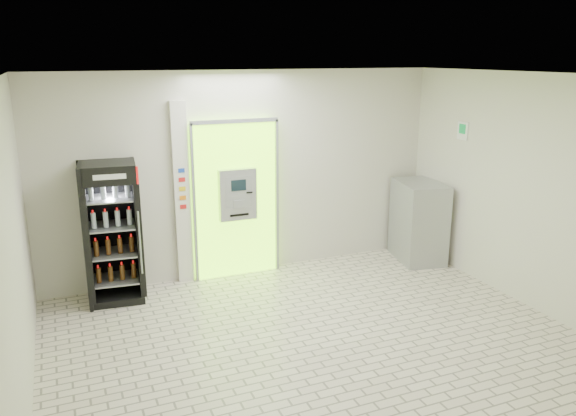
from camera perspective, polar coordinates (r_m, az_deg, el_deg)
ground at (r=6.63m, az=3.06°, el=-13.58°), size 6.00×6.00×0.00m
room_shell at (r=5.96m, az=3.31°, el=2.11°), size 6.00×6.00×6.00m
atm_assembly at (r=8.24m, az=-5.33°, el=0.99°), size 1.30×0.24×2.33m
pillar at (r=8.05m, az=-10.74°, el=1.39°), size 0.22×0.11×2.60m
beverage_cooler at (r=7.78m, az=-17.41°, el=-2.64°), size 0.76×0.70×1.87m
steel_cabinet at (r=9.19m, az=13.12°, el=-1.31°), size 0.82×1.06×1.27m
exit_sign at (r=8.69m, az=17.33°, el=7.50°), size 0.02×0.22×0.26m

